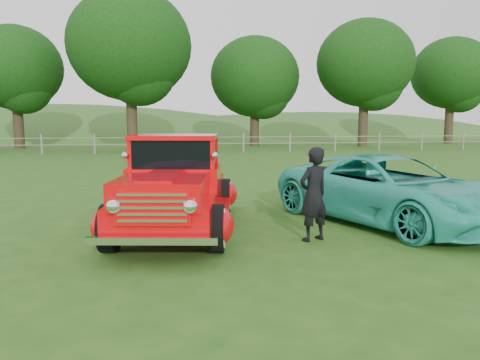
{
  "coord_description": "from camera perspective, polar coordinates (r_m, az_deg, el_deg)",
  "views": [
    {
      "loc": [
        -1.64,
        -6.89,
        2.06
      ],
      "look_at": [
        -0.4,
        1.2,
        0.99
      ],
      "focal_mm": 35.0,
      "sensor_mm": 36.0,
      "label": 1
    }
  ],
  "objects": [
    {
      "name": "ground",
      "position": [
        7.37,
        4.57,
        -8.82
      ],
      "size": [
        140.0,
        140.0,
        0.0
      ],
      "primitive_type": "plane",
      "color": "#234F15",
      "rests_on": "ground"
    },
    {
      "name": "distant_hills",
      "position": [
        66.73,
        -10.76,
        1.63
      ],
      "size": [
        116.0,
        60.0,
        18.0
      ],
      "color": "#305A21",
      "rests_on": "ground"
    },
    {
      "name": "fence_line",
      "position": [
        28.97,
        -5.46,
        4.52
      ],
      "size": [
        48.0,
        0.12,
        1.2
      ],
      "color": "slate",
      "rests_on": "ground"
    },
    {
      "name": "tree_mid_west",
      "position": [
        36.56,
        -25.74,
        12.2
      ],
      "size": [
        6.4,
        6.4,
        8.46
      ],
      "color": "#302218",
      "rests_on": "ground"
    },
    {
      "name": "tree_near_west",
      "position": [
        32.32,
        -13.3,
        15.67
      ],
      "size": [
        8.0,
        8.0,
        10.42
      ],
      "color": "#302218",
      "rests_on": "ground"
    },
    {
      "name": "tree_near_east",
      "position": [
        36.64,
        1.82,
        12.43
      ],
      "size": [
        6.8,
        6.8,
        8.33
      ],
      "color": "#302218",
      "rests_on": "ground"
    },
    {
      "name": "tree_mid_east",
      "position": [
        37.14,
        15.0,
        13.55
      ],
      "size": [
        7.2,
        7.2,
        9.44
      ],
      "color": "#302218",
      "rests_on": "ground"
    },
    {
      "name": "tree_far_east",
      "position": [
        43.98,
        24.4,
        11.75
      ],
      "size": [
        6.6,
        6.6,
        8.86
      ],
      "color": "#302218",
      "rests_on": "ground"
    },
    {
      "name": "red_pickup",
      "position": [
        8.78,
        -7.74,
        -0.92
      ],
      "size": [
        2.8,
        5.2,
        1.78
      ],
      "rotation": [
        0.0,
        0.0,
        -0.16
      ],
      "color": "black",
      "rests_on": "ground"
    },
    {
      "name": "teal_sedan",
      "position": [
        9.73,
        17.72,
        -1.1
      ],
      "size": [
        3.98,
        5.35,
        1.35
      ],
      "primitive_type": "imported",
      "rotation": [
        0.0,
        0.0,
        0.41
      ],
      "color": "#2CB39E",
      "rests_on": "ground"
    },
    {
      "name": "man",
      "position": [
        8.0,
        8.95,
        -1.73
      ],
      "size": [
        0.69,
        0.59,
        1.6
      ],
      "primitive_type": "imported",
      "rotation": [
        0.0,
        0.0,
        3.58
      ],
      "color": "black",
      "rests_on": "ground"
    }
  ]
}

